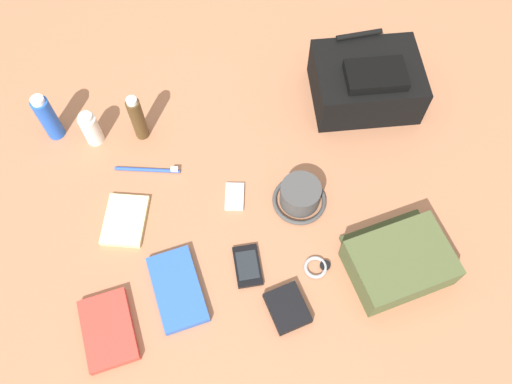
{
  "coord_description": "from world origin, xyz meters",
  "views": [
    {
      "loc": [
        -0.14,
        -0.64,
        1.33
      ],
      "look_at": [
        0.0,
        0.0,
        0.04
      ],
      "focal_mm": 37.07,
      "sensor_mm": 36.0,
      "label": 1
    }
  ],
  "objects_px": {
    "toiletry_pouch": "(399,262)",
    "cologne_bottle": "(138,118)",
    "deodorant_spray": "(48,118)",
    "toothbrush": "(151,170)",
    "wallet": "(287,308)",
    "travel_guidebook": "(178,289)",
    "cell_phone": "(247,266)",
    "toothpaste_tube": "(91,129)",
    "media_player": "(235,197)",
    "backpack": "(366,82)",
    "paperback_novel": "(108,330)",
    "wristwatch": "(317,267)",
    "bucket_hat": "(300,196)",
    "notepad": "(125,220)"
  },
  "relations": [
    {
      "from": "deodorant_spray",
      "to": "wristwatch",
      "type": "height_order",
      "value": "deodorant_spray"
    },
    {
      "from": "travel_guidebook",
      "to": "wallet",
      "type": "distance_m",
      "value": 0.28
    },
    {
      "from": "backpack",
      "to": "wristwatch",
      "type": "relative_size",
      "value": 4.74
    },
    {
      "from": "toiletry_pouch",
      "to": "media_player",
      "type": "height_order",
      "value": "toiletry_pouch"
    },
    {
      "from": "cell_phone",
      "to": "media_player",
      "type": "bearing_deg",
      "value": 88.41
    },
    {
      "from": "bucket_hat",
      "to": "deodorant_spray",
      "type": "bearing_deg",
      "value": 150.41
    },
    {
      "from": "paperback_novel",
      "to": "wristwatch",
      "type": "xyz_separation_m",
      "value": [
        0.55,
        0.05,
        -0.01
      ]
    },
    {
      "from": "toothbrush",
      "to": "travel_guidebook",
      "type": "bearing_deg",
      "value": -86.23
    },
    {
      "from": "toiletry_pouch",
      "to": "travel_guidebook",
      "type": "height_order",
      "value": "toiletry_pouch"
    },
    {
      "from": "backpack",
      "to": "notepad",
      "type": "height_order",
      "value": "backpack"
    },
    {
      "from": "toothpaste_tube",
      "to": "wallet",
      "type": "relative_size",
      "value": 1.07
    },
    {
      "from": "toothpaste_tube",
      "to": "paperback_novel",
      "type": "xyz_separation_m",
      "value": [
        -0.01,
        -0.58,
        -0.05
      ]
    },
    {
      "from": "toothbrush",
      "to": "wallet",
      "type": "distance_m",
      "value": 0.56
    },
    {
      "from": "cell_phone",
      "to": "toothbrush",
      "type": "relative_size",
      "value": 0.63
    },
    {
      "from": "cell_phone",
      "to": "wallet",
      "type": "height_order",
      "value": "wallet"
    },
    {
      "from": "toiletry_pouch",
      "to": "travel_guidebook",
      "type": "xyz_separation_m",
      "value": [
        -0.57,
        0.06,
        -0.03
      ]
    },
    {
      "from": "bucket_hat",
      "to": "toothbrush",
      "type": "distance_m",
      "value": 0.44
    },
    {
      "from": "deodorant_spray",
      "to": "wallet",
      "type": "height_order",
      "value": "deodorant_spray"
    },
    {
      "from": "toiletry_pouch",
      "to": "paperback_novel",
      "type": "distance_m",
      "value": 0.75
    },
    {
      "from": "media_player",
      "to": "wristwatch",
      "type": "relative_size",
      "value": 1.32
    },
    {
      "from": "deodorant_spray",
      "to": "toothbrush",
      "type": "height_order",
      "value": "deodorant_spray"
    },
    {
      "from": "toothpaste_tube",
      "to": "toiletry_pouch",
      "type": "bearing_deg",
      "value": -37.46
    },
    {
      "from": "deodorant_spray",
      "to": "wristwatch",
      "type": "xyz_separation_m",
      "value": [
        0.65,
        -0.57,
        -0.08
      ]
    },
    {
      "from": "toiletry_pouch",
      "to": "toothbrush",
      "type": "bearing_deg",
      "value": 144.33
    },
    {
      "from": "toothbrush",
      "to": "notepad",
      "type": "bearing_deg",
      "value": -121.68
    },
    {
      "from": "backpack",
      "to": "paperback_novel",
      "type": "distance_m",
      "value": 1.01
    },
    {
      "from": "backpack",
      "to": "paperback_novel",
      "type": "bearing_deg",
      "value": -145.96
    },
    {
      "from": "backpack",
      "to": "paperback_novel",
      "type": "xyz_separation_m",
      "value": [
        -0.83,
        -0.56,
        -0.06
      ]
    },
    {
      "from": "backpack",
      "to": "media_player",
      "type": "height_order",
      "value": "backpack"
    },
    {
      "from": "backpack",
      "to": "cell_phone",
      "type": "xyz_separation_m",
      "value": [
        -0.46,
        -0.47,
        -0.07
      ]
    },
    {
      "from": "toiletry_pouch",
      "to": "paperback_novel",
      "type": "xyz_separation_m",
      "value": [
        -0.75,
        -0.01,
        -0.03
      ]
    },
    {
      "from": "bucket_hat",
      "to": "media_player",
      "type": "height_order",
      "value": "bucket_hat"
    },
    {
      "from": "wallet",
      "to": "toothpaste_tube",
      "type": "bearing_deg",
      "value": 114.61
    },
    {
      "from": "toiletry_pouch",
      "to": "notepad",
      "type": "height_order",
      "value": "toiletry_pouch"
    },
    {
      "from": "toothpaste_tube",
      "to": "travel_guidebook",
      "type": "height_order",
      "value": "toothpaste_tube"
    },
    {
      "from": "cologne_bottle",
      "to": "paperback_novel",
      "type": "height_order",
      "value": "cologne_bottle"
    },
    {
      "from": "deodorant_spray",
      "to": "toothpaste_tube",
      "type": "xyz_separation_m",
      "value": [
        0.11,
        -0.05,
        -0.03
      ]
    },
    {
      "from": "backpack",
      "to": "travel_guidebook",
      "type": "height_order",
      "value": "backpack"
    },
    {
      "from": "deodorant_spray",
      "to": "toothbrush",
      "type": "distance_m",
      "value": 0.33
    },
    {
      "from": "paperback_novel",
      "to": "notepad",
      "type": "bearing_deg",
      "value": 76.66
    },
    {
      "from": "bucket_hat",
      "to": "wristwatch",
      "type": "distance_m",
      "value": 0.2
    },
    {
      "from": "backpack",
      "to": "travel_guidebook",
      "type": "distance_m",
      "value": 0.82
    },
    {
      "from": "travel_guidebook",
      "to": "toothbrush",
      "type": "xyz_separation_m",
      "value": [
        -0.02,
        0.37,
        -0.0
      ]
    },
    {
      "from": "cologne_bottle",
      "to": "toothbrush",
      "type": "relative_size",
      "value": 0.92
    },
    {
      "from": "bucket_hat",
      "to": "deodorant_spray",
      "type": "xyz_separation_m",
      "value": [
        -0.65,
        0.37,
        0.05
      ]
    },
    {
      "from": "deodorant_spray",
      "to": "cell_phone",
      "type": "bearing_deg",
      "value": -48.21
    },
    {
      "from": "toiletry_pouch",
      "to": "cologne_bottle",
      "type": "bearing_deg",
      "value": 137.29
    },
    {
      "from": "travel_guidebook",
      "to": "toothbrush",
      "type": "distance_m",
      "value": 0.37
    },
    {
      "from": "toothpaste_tube",
      "to": "media_player",
      "type": "relative_size",
      "value": 1.26
    },
    {
      "from": "cell_phone",
      "to": "backpack",
      "type": "bearing_deg",
      "value": 45.48
    }
  ]
}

